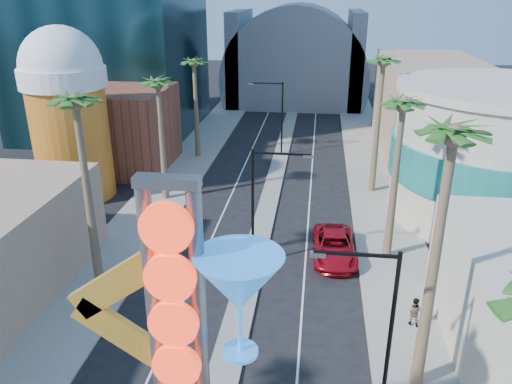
{
  "coord_description": "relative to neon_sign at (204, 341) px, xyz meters",
  "views": [
    {
      "loc": [
        3.9,
        -8.93,
        17.15
      ],
      "look_at": [
        0.12,
        20.77,
        4.88
      ],
      "focal_mm": 35.0,
      "sensor_mm": 36.0,
      "label": 1
    }
  ],
  "objects": [
    {
      "name": "sidewalk_east",
      "position": [
        8.68,
        32.04,
        -7.23
      ],
      "size": [
        5.0,
        100.0,
        0.15
      ],
      "primitive_type": "cube",
      "color": "gray",
      "rests_on": "ground"
    },
    {
      "name": "palm_7",
      "position": [
        8.18,
        31.04,
        3.52
      ],
      "size": [
        2.4,
        2.4,
        12.7
      ],
      "color": "brown",
      "rests_on": "ground"
    },
    {
      "name": "streetlight_1",
      "position": [
        -1.36,
        41.04,
        -2.43
      ],
      "size": [
        3.79,
        0.25,
        8.0
      ],
      "color": "black",
      "rests_on": "ground"
    },
    {
      "name": "palm_3",
      "position": [
        -9.82,
        39.04,
        2.17
      ],
      "size": [
        2.4,
        2.4,
        11.2
      ],
      "color": "brown",
      "rests_on": "ground"
    },
    {
      "name": "brick_filler_west",
      "position": [
        -16.82,
        35.04,
        -3.31
      ],
      "size": [
        10.0,
        10.0,
        8.0
      ],
      "primitive_type": "cube",
      "color": "brown",
      "rests_on": "ground"
    },
    {
      "name": "palm_6",
      "position": [
        8.18,
        19.04,
        2.62
      ],
      "size": [
        2.4,
        2.4,
        11.7
      ],
      "color": "brown",
      "rests_on": "ground"
    },
    {
      "name": "sidewalk_west",
      "position": [
        -10.32,
        32.04,
        -7.23
      ],
      "size": [
        5.0,
        100.0,
        0.15
      ],
      "primitive_type": "cube",
      "color": "gray",
      "rests_on": "ground"
    },
    {
      "name": "streetlight_2",
      "position": [
        5.91,
        5.04,
        -2.47
      ],
      "size": [
        3.45,
        0.25,
        8.0
      ],
      "color": "black",
      "rests_on": "ground"
    },
    {
      "name": "beer_mug",
      "position": [
        -17.82,
        27.04,
        0.54
      ],
      "size": [
        7.0,
        7.0,
        14.5
      ],
      "color": "#B87218",
      "rests_on": "ground"
    },
    {
      "name": "canopy",
      "position": [
        -0.82,
        69.04,
        -3.0
      ],
      "size": [
        22.0,
        16.0,
        22.0
      ],
      "color": "slate",
      "rests_on": "ground"
    },
    {
      "name": "median",
      "position": [
        -0.82,
        35.04,
        -7.23
      ],
      "size": [
        1.6,
        84.0,
        0.15
      ],
      "primitive_type": "cube",
      "color": "gray",
      "rests_on": "ground"
    },
    {
      "name": "pedestrian_b",
      "position": [
        8.72,
        11.47,
        -6.33
      ],
      "size": [
        0.98,
        0.89,
        1.65
      ],
      "primitive_type": "imported",
      "rotation": [
        0.0,
        0.0,
        2.74
      ],
      "color": "gray",
      "rests_on": "sidewalk_east"
    },
    {
      "name": "palm_2",
      "position": [
        -9.82,
        27.04,
        2.17
      ],
      "size": [
        2.4,
        2.4,
        11.2
      ],
      "color": "brown",
      "rests_on": "ground"
    },
    {
      "name": "palm_1",
      "position": [
        -9.82,
        13.04,
        3.52
      ],
      "size": [
        2.4,
        2.4,
        12.7
      ],
      "color": "brown",
      "rests_on": "ground"
    },
    {
      "name": "palm_5",
      "position": [
        8.18,
        7.04,
        3.96
      ],
      "size": [
        2.4,
        2.4,
        13.2
      ],
      "color": "brown",
      "rests_on": "ground"
    },
    {
      "name": "neon_sign",
      "position": [
        0.0,
        0.0,
        0.0
      ],
      "size": [
        6.53,
        2.6,
        12.55
      ],
      "color": "gray",
      "rests_on": "ground"
    },
    {
      "name": "filler_east",
      "position": [
        15.18,
        45.04,
        -2.31
      ],
      "size": [
        10.0,
        20.0,
        10.0
      ],
      "primitive_type": "cube",
      "color": "tan",
      "rests_on": "ground"
    },
    {
      "name": "streetlight_0",
      "position": [
        -0.27,
        17.04,
        -2.43
      ],
      "size": [
        3.79,
        0.25,
        8.0
      ],
      "color": "black",
      "rests_on": "ground"
    },
    {
      "name": "turquoise_building",
      "position": [
        17.18,
        27.04,
        -2.06
      ],
      "size": [
        16.6,
        16.6,
        10.6
      ],
      "color": "#BFB4A2",
      "rests_on": "ground"
    },
    {
      "name": "red_pickup",
      "position": [
        4.6,
        18.54,
        -6.46
      ],
      "size": [
        3.07,
        6.22,
        1.7
      ],
      "primitive_type": "imported",
      "rotation": [
        0.0,
        0.0,
        0.04
      ],
      "color": "#A10C19",
      "rests_on": "ground"
    }
  ]
}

